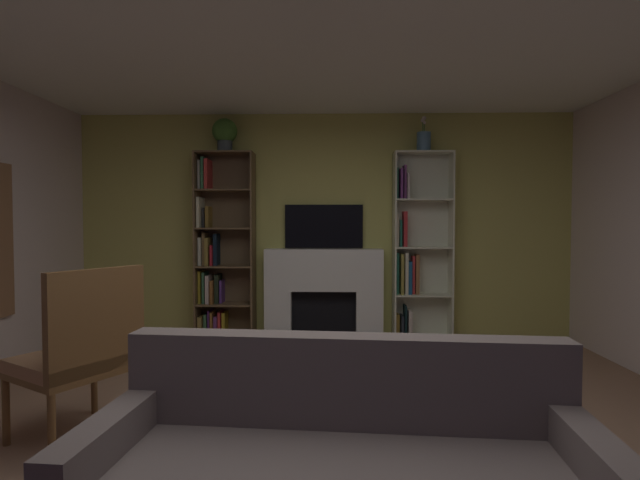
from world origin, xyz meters
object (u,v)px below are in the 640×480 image
Objects in this scene: tv at (324,226)px; potted_plant at (225,133)px; vase_with_flowers at (424,141)px; armchair at (82,351)px; bookshelf_right at (415,253)px; bookshelf_left at (219,256)px; fireplace at (324,292)px.

potted_plant is at bearing -173.93° from tv.
vase_with_flowers is 0.37× the size of armchair.
bookshelf_right is 1.99× the size of armchair.
potted_plant reaches higher than bookshelf_left.
potted_plant is (-1.13, -0.03, 1.82)m from fireplace.
tv is 1.56m from potted_plant.
tv is 2.23× the size of vase_with_flowers.
bookshelf_right is at bearing 46.02° from armchair.
tv is (0.00, 0.09, 0.76)m from fireplace.
bookshelf_left is (-1.21, -0.08, -0.34)m from tv.
bookshelf_left reaches higher than armchair.
potted_plant is at bearing -23.81° from bookshelf_left.
vase_with_flowers reaches higher than bookshelf_left.
potted_plant reaches higher than tv.
bookshelf_left is 2.63m from armchair.
armchair is at bearing -97.46° from potted_plant.
armchair is at bearing -119.57° from fireplace.
armchair is at bearing -133.98° from bookshelf_right.
bookshelf_left is 2.27m from bookshelf_right.
fireplace is at bearing -178.34° from bookshelf_right.
vase_with_flowers is (1.13, -0.12, 0.97)m from tv.
fireplace is 0.67× the size of bookshelf_right.
armchair is at bearing -135.47° from vase_with_flowers.
vase_with_flowers is (2.26, 0.00, -0.10)m from potted_plant.
vase_with_flowers is at bearing -38.33° from bookshelf_right.
bookshelf_left is at bearing 156.19° from potted_plant.
fireplace is 3.59× the size of vase_with_flowers.
vase_with_flowers is (0.07, -0.06, 1.28)m from bookshelf_right.
bookshelf_left is at bearing -176.01° from tv.
bookshelf_right is (1.05, 0.03, 0.45)m from fireplace.
vase_with_flowers reaches higher than armchair.
bookshelf_right is at bearing 1.66° from fireplace.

